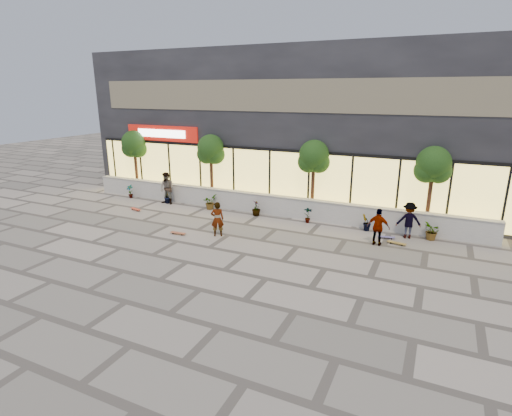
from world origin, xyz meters
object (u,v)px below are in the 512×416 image
at_px(tree_west, 134,146).
at_px(skateboard_left, 136,209).
at_px(skater_center, 217,219).
at_px(skateboard_right_far, 386,237).
at_px(tree_east, 433,167).
at_px(skater_right_near, 378,227).
at_px(tree_midwest, 211,151).
at_px(skater_right_far, 409,220).
at_px(skateboard_right_near, 397,243).
at_px(tree_mideast, 314,158).
at_px(skateboard_center, 178,233).
at_px(skater_left, 167,188).

relative_size(tree_west, skateboard_left, 4.96).
relative_size(skater_center, skateboard_right_far, 2.09).
height_order(tree_east, skater_right_near, tree_east).
height_order(tree_midwest, skater_right_far, tree_midwest).
bearing_deg(skateboard_right_near, skateboard_left, -167.00).
bearing_deg(tree_midwest, skateboard_right_near, -13.09).
distance_m(tree_west, tree_east, 17.00).
distance_m(tree_mideast, skater_right_near, 5.20).
bearing_deg(tree_midwest, skateboard_center, -75.30).
bearing_deg(tree_east, tree_west, 180.00).
height_order(skater_center, skater_right_far, skater_right_far).
distance_m(tree_mideast, tree_east, 5.50).
bearing_deg(skateboard_right_near, skater_center, -152.96).
relative_size(skater_left, skateboard_left, 2.32).
distance_m(tree_mideast, skater_left, 8.49).
bearing_deg(skateboard_right_near, skater_left, -174.84).
bearing_deg(skater_left, skateboard_right_far, 2.93).
bearing_deg(skateboard_left, skateboard_right_far, 21.80).
bearing_deg(tree_mideast, tree_midwest, 180.00).
distance_m(skateboard_right_near, skateboard_right_far, 0.75).
relative_size(tree_west, skateboard_right_far, 5.21).
relative_size(tree_west, tree_east, 1.00).
bearing_deg(skater_right_near, skater_center, 20.50).
relative_size(tree_west, tree_mideast, 1.00).
xyz_separation_m(tree_midwest, skater_right_far, (10.82, -1.40, -2.18)).
height_order(tree_west, skater_center, tree_west).
height_order(tree_mideast, tree_east, same).
xyz_separation_m(skater_right_far, skateboard_left, (-13.75, -1.77, -0.73)).
xyz_separation_m(tree_mideast, skater_right_near, (3.75, -2.85, -2.19)).
height_order(tree_mideast, skater_right_near, tree_mideast).
bearing_deg(skater_right_near, tree_mideast, -32.52).
xyz_separation_m(tree_mideast, skateboard_left, (-8.93, -3.17, -2.91)).
relative_size(tree_mideast, skateboard_center, 5.15).
bearing_deg(tree_west, tree_mideast, 0.00).
bearing_deg(tree_east, skateboard_center, -152.20).
height_order(tree_midwest, skateboard_right_near, tree_midwest).
bearing_deg(tree_mideast, tree_west, 180.00).
bearing_deg(tree_midwest, skater_right_far, -7.37).
bearing_deg(skater_right_near, skater_right_far, -121.65).
distance_m(tree_west, skater_center, 10.07).
height_order(skater_center, skateboard_right_far, skater_center).
bearing_deg(tree_mideast, skateboard_right_near, -28.48).
bearing_deg(tree_east, skateboard_right_far, -128.47).
bearing_deg(skater_center, tree_midwest, -86.24).
distance_m(tree_midwest, skater_left, 3.27).
xyz_separation_m(skateboard_center, skateboard_right_far, (8.60, 3.44, -0.00)).
distance_m(tree_east, skater_right_far, 2.67).
distance_m(tree_midwest, skateboard_right_near, 11.17).
height_order(tree_west, tree_midwest, same).
xyz_separation_m(tree_mideast, skateboard_right_far, (4.00, -1.89, -2.91)).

